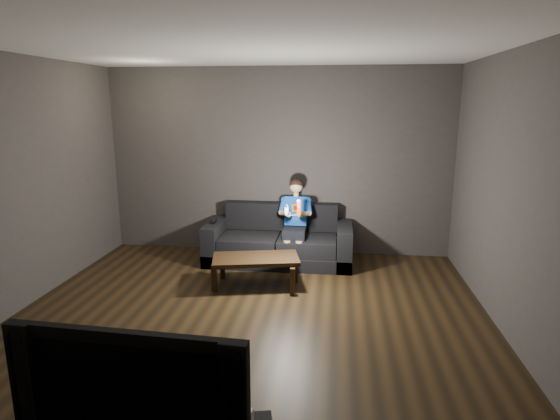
# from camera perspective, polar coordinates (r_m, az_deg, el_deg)

# --- Properties ---
(floor) EXTENTS (5.00, 5.00, 0.00)m
(floor) POSITION_cam_1_polar(r_m,az_deg,el_deg) (4.85, -4.12, -13.93)
(floor) COLOR black
(floor) RESTS_ON ground
(back_wall) EXTENTS (5.00, 0.04, 2.70)m
(back_wall) POSITION_cam_1_polar(r_m,az_deg,el_deg) (6.85, -0.28, 5.89)
(back_wall) COLOR #3C3835
(back_wall) RESTS_ON ground
(front_wall) EXTENTS (5.00, 0.04, 2.70)m
(front_wall) POSITION_cam_1_polar(r_m,az_deg,el_deg) (2.12, -18.03, -11.11)
(front_wall) COLOR #3C3835
(front_wall) RESTS_ON ground
(left_wall) EXTENTS (0.04, 5.00, 2.70)m
(left_wall) POSITION_cam_1_polar(r_m,az_deg,el_deg) (5.48, -30.99, 2.25)
(left_wall) COLOR #3C3835
(left_wall) RESTS_ON ground
(right_wall) EXTENTS (0.04, 5.00, 2.70)m
(right_wall) POSITION_cam_1_polar(r_m,az_deg,el_deg) (4.63, 27.61, 0.97)
(right_wall) COLOR #3C3835
(right_wall) RESTS_ON ground
(ceiling) EXTENTS (5.00, 5.00, 0.02)m
(ceiling) POSITION_cam_1_polar(r_m,az_deg,el_deg) (4.36, -4.72, 19.60)
(ceiling) COLOR silver
(ceiling) RESTS_ON back_wall
(sofa) EXTENTS (2.02, 0.87, 0.78)m
(sofa) POSITION_cam_1_polar(r_m,az_deg,el_deg) (6.60, -0.11, -4.13)
(sofa) COLOR black
(sofa) RESTS_ON floor
(child) EXTENTS (0.45, 0.55, 1.11)m
(child) POSITION_cam_1_polar(r_m,az_deg,el_deg) (6.41, 1.87, -0.67)
(child) COLOR black
(child) RESTS_ON sofa
(wii_remote_red) EXTENTS (0.05, 0.07, 0.20)m
(wii_remote_red) POSITION_cam_1_polar(r_m,az_deg,el_deg) (5.94, 2.32, 0.32)
(wii_remote_red) COLOR red
(wii_remote_red) RESTS_ON child
(nunchuk_white) EXTENTS (0.06, 0.09, 0.15)m
(nunchuk_white) POSITION_cam_1_polar(r_m,az_deg,el_deg) (5.97, 0.79, -0.01)
(nunchuk_white) COLOR white
(nunchuk_white) RESTS_ON child
(wii_remote_black) EXTENTS (0.04, 0.17, 0.03)m
(wii_remote_black) POSITION_cam_1_polar(r_m,az_deg,el_deg) (6.61, -8.04, -1.41)
(wii_remote_black) COLOR black
(wii_remote_black) RESTS_ON sofa
(coffee_table) EXTENTS (1.11, 0.72, 0.37)m
(coffee_table) POSITION_cam_1_polar(r_m,az_deg,el_deg) (5.69, -2.97, -6.22)
(coffee_table) COLOR black
(coffee_table) RESTS_ON floor
(tv) EXTENTS (1.20, 0.22, 0.69)m
(tv) POSITION_cam_1_polar(r_m,az_deg,el_deg) (2.58, -16.85, -19.57)
(tv) COLOR black
(tv) RESTS_ON media_console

